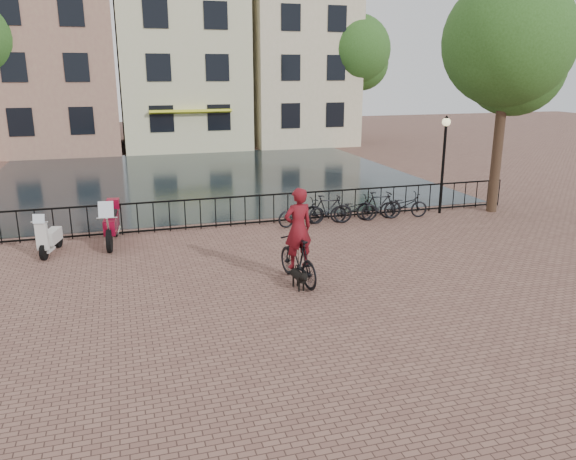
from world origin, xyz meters
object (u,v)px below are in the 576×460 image
object	(u,v)px
cyclist	(298,241)
scooter	(50,231)
motorcycle	(111,219)
lamp_post	(444,148)
dog	(298,278)

from	to	relation	value
cyclist	scooter	xyz separation A→B (m)	(-6.06, 4.18, -0.38)
cyclist	scooter	distance (m)	7.37
motorcycle	scooter	xyz separation A→B (m)	(-1.67, -0.46, -0.10)
lamp_post	motorcycle	world-z (taller)	lamp_post
dog	scooter	size ratio (longest dim) A/B	0.52
motorcycle	scooter	distance (m)	1.74
cyclist	scooter	size ratio (longest dim) A/B	1.84
cyclist	dog	size ratio (longest dim) A/B	3.50
lamp_post	cyclist	bearing A→B (deg)	-144.12
cyclist	motorcycle	world-z (taller)	cyclist
dog	motorcycle	world-z (taller)	motorcycle
cyclist	motorcycle	distance (m)	6.39
cyclist	scooter	bearing A→B (deg)	-43.54
scooter	cyclist	bearing A→B (deg)	-20.37
dog	motorcycle	xyz separation A→B (m)	(-4.26, 5.06, 0.52)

